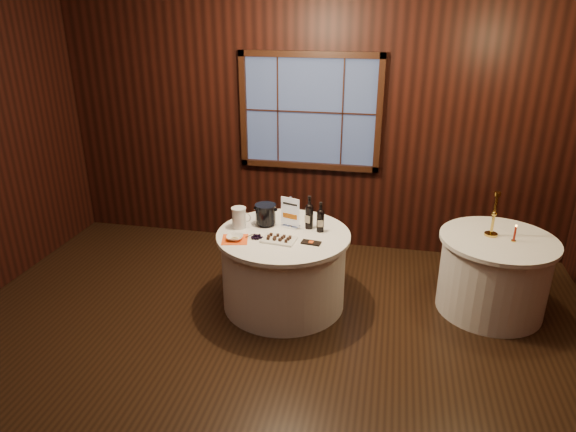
% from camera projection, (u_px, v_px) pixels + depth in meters
% --- Properties ---
extents(ground, '(6.00, 6.00, 0.00)m').
position_uv_depth(ground, '(259.00, 366.00, 4.27)').
color(ground, black).
rests_on(ground, ground).
extents(back_wall, '(6.00, 0.10, 3.00)m').
position_uv_depth(back_wall, '(310.00, 121.00, 5.93)').
color(back_wall, black).
rests_on(back_wall, ground).
extents(main_table, '(1.28, 1.28, 0.77)m').
position_uv_depth(main_table, '(284.00, 269.00, 5.03)').
color(main_table, white).
rests_on(main_table, ground).
extents(side_table, '(1.08, 1.08, 0.77)m').
position_uv_depth(side_table, '(493.00, 274.00, 4.93)').
color(side_table, white).
rests_on(side_table, ground).
extents(sign_stand, '(0.19, 0.14, 0.32)m').
position_uv_depth(sign_stand, '(291.00, 217.00, 4.98)').
color(sign_stand, silver).
rests_on(sign_stand, main_table).
extents(port_bottle_left, '(0.08, 0.09, 0.33)m').
position_uv_depth(port_bottle_left, '(309.00, 214.00, 4.95)').
color(port_bottle_left, black).
rests_on(port_bottle_left, main_table).
extents(port_bottle_right, '(0.07, 0.08, 0.30)m').
position_uv_depth(port_bottle_right, '(320.00, 219.00, 4.88)').
color(port_bottle_right, black).
rests_on(port_bottle_right, main_table).
extents(ice_bucket, '(0.21, 0.21, 0.21)m').
position_uv_depth(ice_bucket, '(266.00, 214.00, 5.03)').
color(ice_bucket, black).
rests_on(ice_bucket, main_table).
extents(chocolate_plate, '(0.33, 0.24, 0.04)m').
position_uv_depth(chocolate_plate, '(279.00, 239.00, 4.73)').
color(chocolate_plate, white).
rests_on(chocolate_plate, main_table).
extents(chocolate_box, '(0.19, 0.11, 0.01)m').
position_uv_depth(chocolate_box, '(311.00, 243.00, 4.68)').
color(chocolate_box, black).
rests_on(chocolate_box, main_table).
extents(grape_bunch, '(0.18, 0.07, 0.04)m').
position_uv_depth(grape_bunch, '(257.00, 237.00, 4.76)').
color(grape_bunch, black).
rests_on(grape_bunch, main_table).
extents(glass_pitcher, '(0.19, 0.15, 0.21)m').
position_uv_depth(glass_pitcher, '(239.00, 218.00, 4.97)').
color(glass_pitcher, silver).
rests_on(glass_pitcher, main_table).
extents(orange_napkin, '(0.28, 0.28, 0.00)m').
position_uv_depth(orange_napkin, '(235.00, 239.00, 4.75)').
color(orange_napkin, '#F45014').
rests_on(orange_napkin, main_table).
extents(cracker_bowl, '(0.16, 0.16, 0.04)m').
position_uv_depth(cracker_bowl, '(235.00, 237.00, 4.75)').
color(cracker_bowl, white).
rests_on(cracker_bowl, orange_napkin).
extents(brass_candlestick, '(0.12, 0.12, 0.43)m').
position_uv_depth(brass_candlestick, '(493.00, 220.00, 4.78)').
color(brass_candlestick, gold).
rests_on(brass_candlestick, side_table).
extents(red_candle, '(0.04, 0.04, 0.17)m').
position_uv_depth(red_candle, '(515.00, 235.00, 4.70)').
color(red_candle, gold).
rests_on(red_candle, side_table).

